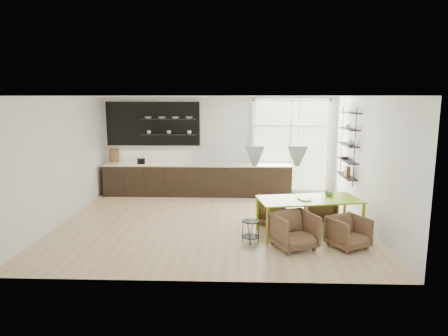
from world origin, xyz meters
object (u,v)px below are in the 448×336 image
(armchair_back_left, at_px, (272,210))
(armchair_front_left, at_px, (294,230))
(wire_stool, at_px, (251,229))
(armchair_back_right, at_px, (321,208))
(dining_table, at_px, (309,201))
(armchair_front_right, at_px, (348,232))

(armchair_back_left, relative_size, armchair_front_left, 0.87)
(armchair_front_left, height_order, wire_stool, armchair_front_left)
(armchair_back_right, bearing_deg, dining_table, 66.59)
(armchair_back_left, xyz_separation_m, armchair_front_left, (0.29, -1.60, 0.04))
(armchair_front_right, distance_m, wire_stool, 1.90)
(armchair_back_left, height_order, armchair_front_left, armchair_front_left)
(armchair_front_left, relative_size, armchair_front_right, 1.14)
(dining_table, xyz_separation_m, armchair_front_left, (-0.43, -0.81, -0.37))
(armchair_back_left, height_order, armchair_back_right, armchair_back_right)
(armchair_back_left, xyz_separation_m, armchair_back_right, (1.16, 0.14, 0.02))
(armchair_front_right, height_order, wire_stool, armchair_front_right)
(dining_table, relative_size, wire_stool, 4.97)
(wire_stool, bearing_deg, armchair_back_right, 41.25)
(armchair_back_right, xyz_separation_m, armchair_front_right, (0.20, -1.68, -0.02))
(armchair_back_right, bearing_deg, armchair_back_left, 8.75)
(armchair_back_left, distance_m, armchair_front_right, 2.06)
(armchair_back_left, xyz_separation_m, armchair_front_right, (1.36, -1.55, 0.00))
(wire_stool, bearing_deg, dining_table, 23.98)
(dining_table, bearing_deg, wire_stool, -166.82)
(armchair_back_right, bearing_deg, armchair_front_right, 98.73)
(dining_table, height_order, wire_stool, dining_table)
(dining_table, distance_m, armchair_front_left, 0.99)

